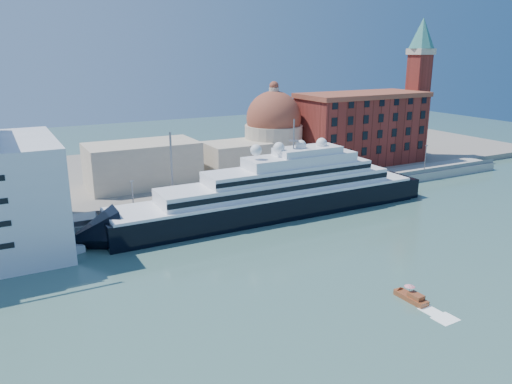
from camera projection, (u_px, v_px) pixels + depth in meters
ground at (323, 248)px, 100.43m from camera, size 400.00×400.00×0.00m
quay at (246, 200)px, 128.88m from camera, size 180.00×10.00×2.50m
land at (189, 169)px, 163.67m from camera, size 260.00×72.00×2.00m
quay_fence at (255, 197)px, 124.56m from camera, size 180.00×0.10×1.20m
superyacht at (262, 199)px, 117.98m from camera, size 89.47×12.40×26.74m
service_barge at (53, 254)px, 95.93m from camera, size 12.45×7.10×2.66m
water_taxi at (412, 297)px, 79.32m from camera, size 2.17×5.83×2.73m
warehouse at (361, 128)px, 164.38m from camera, size 43.00×19.00×23.25m
campanile at (419, 79)px, 171.20m from camera, size 8.40×8.40×47.00m
church at (229, 146)px, 149.23m from camera, size 66.00×18.00×25.50m
lamp_posts at (202, 174)px, 119.29m from camera, size 120.80×2.40×18.00m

